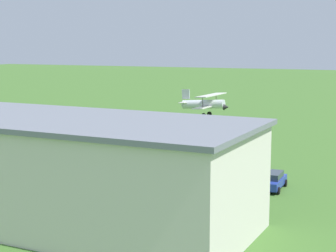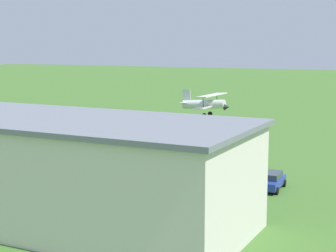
% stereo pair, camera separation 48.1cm
% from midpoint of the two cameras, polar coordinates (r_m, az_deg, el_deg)
% --- Properties ---
extents(ground_plane, '(400.00, 400.00, 0.00)m').
position_cam_midpoint_polar(ground_plane, '(79.96, 3.89, -0.69)').
color(ground_plane, '#3D6628').
extents(hangar, '(34.18, 13.26, 7.59)m').
position_cam_midpoint_polar(hangar, '(42.40, -13.81, -3.94)').
color(hangar, beige).
rests_on(hangar, ground_plane).
extents(biplane, '(6.82, 7.15, 3.61)m').
position_cam_midpoint_polar(biplane, '(73.56, 4.08, 2.32)').
color(biplane, silver).
extents(car_blue, '(1.98, 4.26, 1.55)m').
position_cam_midpoint_polar(car_blue, '(49.88, 10.80, -5.51)').
color(car_blue, '#23389E').
rests_on(car_blue, ground_plane).
extents(person_at_fence_line, '(0.54, 0.54, 1.69)m').
position_cam_midpoint_polar(person_at_fence_line, '(59.46, -5.93, -3.10)').
color(person_at_fence_line, '#3F3F47').
rests_on(person_at_fence_line, ground_plane).
extents(person_near_hangar_door, '(0.54, 0.54, 1.58)m').
position_cam_midpoint_polar(person_near_hangar_door, '(53.79, 10.22, -4.50)').
color(person_near_hangar_door, '#33723F').
rests_on(person_near_hangar_door, ground_plane).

